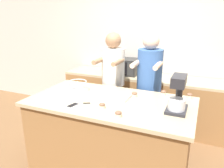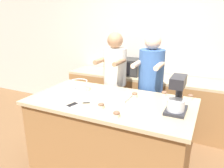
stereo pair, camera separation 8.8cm
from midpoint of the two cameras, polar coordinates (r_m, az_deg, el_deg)
The scene contains 17 objects.
back_wall at distance 4.04m, azimuth 9.15°, elevation 9.53°, with size 10.00×0.06×2.70m.
island_counter at distance 2.73m, azimuth -1.37°, elevation -13.60°, with size 1.89×0.99×0.96m.
back_counter at distance 3.94m, azimuth 7.24°, elevation -4.17°, with size 2.80×0.60×0.90m.
person_left at distance 3.26m, azimuth -0.48°, elevation -0.57°, with size 0.35×0.51×1.67m.
person_right at distance 3.09m, azimuth 8.72°, elevation -1.77°, with size 0.35×0.51×1.68m.
stand_mixer at distance 2.26m, azimuth 15.72°, elevation -2.96°, with size 0.20×0.30×0.37m.
mixing_bowl at distance 2.80m, azimuth -9.87°, elevation -0.56°, with size 0.23×0.23×0.14m.
baking_tray at distance 2.59m, azimuth -0.31°, elevation -3.13°, with size 0.36×0.24×0.04m.
microwave_oven at distance 3.88m, azimuth 2.27°, elevation 4.68°, with size 0.54×0.35×0.28m.
cell_phone at distance 2.40m, azimuth -11.26°, elevation -5.53°, with size 0.10×0.16×0.01m.
knife at distance 2.44m, azimuth -6.34°, elevation -4.97°, with size 0.20×0.12×0.01m.
cupcake_0 at distance 2.62m, azimuth 4.91°, elevation -2.67°, with size 0.07×0.07×0.06m.
cupcake_1 at distance 2.73m, azimuth 12.38°, elevation -2.20°, with size 0.07×0.07×0.06m.
cupcake_2 at distance 2.71m, azimuth 18.70°, elevation -2.88°, with size 0.07×0.07×0.06m.
cupcake_3 at distance 2.29m, azimuth -3.70°, elevation -5.64°, with size 0.07×0.07×0.06m.
cupcake_4 at distance 2.65m, azimuth 16.34°, elevation -3.09°, with size 0.07×0.07×0.06m.
cupcake_5 at distance 2.10m, azimuth 0.48°, elevation -7.82°, with size 0.07×0.07×0.06m.
Camera 1 is at (0.94, -2.14, 1.88)m, focal length 35.00 mm.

